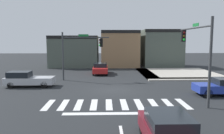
{
  "coord_description": "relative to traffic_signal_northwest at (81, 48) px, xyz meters",
  "views": [
    {
      "loc": [
        -0.77,
        -19.84,
        4.43
      ],
      "look_at": [
        -0.15,
        1.09,
        1.97
      ],
      "focal_mm": 36.2,
      "sensor_mm": 36.0,
      "label": 1
    }
  ],
  "objects": [
    {
      "name": "ground_plane",
      "position": [
        3.52,
        -5.36,
        -3.65
      ],
      "size": [
        120.0,
        120.0,
        0.0
      ],
      "primitive_type": "plane",
      "color": "#232628"
    },
    {
      "name": "crosswalk_near",
      "position": [
        3.52,
        -9.86,
        -3.64
      ],
      "size": [
        9.91,
        2.73,
        0.01
      ],
      "color": "silver",
      "rests_on": "ground_plane"
    },
    {
      "name": "bike_detector_marking",
      "position": [
        5.33,
        -14.0,
        -3.64
      ],
      "size": [
        0.93,
        0.93,
        0.01
      ],
      "color": "yellow",
      "rests_on": "ground_plane"
    },
    {
      "name": "curb_corner_northeast",
      "position": [
        12.01,
        4.06,
        -3.57
      ],
      "size": [
        10.0,
        10.6,
        0.15
      ],
      "color": "#B2AA9E",
      "rests_on": "ground_plane"
    },
    {
      "name": "storefront_row",
      "position": [
        4.65,
        13.68,
        -0.71
      ],
      "size": [
        22.09,
        6.42,
        6.25
      ],
      "color": "#4C564C",
      "rests_on": "ground_plane"
    },
    {
      "name": "traffic_signal_northwest",
      "position": [
        0.0,
        0.0,
        0.0
      ],
      "size": [
        5.22,
        0.32,
        5.36
      ],
      "color": "#383A3D",
      "rests_on": "ground_plane"
    },
    {
      "name": "traffic_signal_southeast",
      "position": [
        9.54,
        -8.6,
        0.44
      ],
      "size": [
        0.32,
        5.97,
        5.97
      ],
      "rotation": [
        0.0,
        0.0,
        1.57
      ],
      "color": "#383A3D",
      "rests_on": "ground_plane"
    },
    {
      "name": "car_blue",
      "position": [
        12.23,
        -7.45,
        -2.93
      ],
      "size": [
        4.19,
        1.83,
        1.4
      ],
      "rotation": [
        0.0,
        0.0,
        3.14
      ],
      "color": "#23389E",
      "rests_on": "ground_plane"
    },
    {
      "name": "car_maroon",
      "position": [
        5.32,
        -16.53,
        -2.9
      ],
      "size": [
        1.87,
        4.7,
        1.48
      ],
      "rotation": [
        0.0,
        0.0,
        1.57
      ],
      "color": "maroon",
      "rests_on": "ground_plane"
    },
    {
      "name": "car_red",
      "position": [
        2.09,
        4.75,
        -2.91
      ],
      "size": [
        1.92,
        4.31,
        1.45
      ],
      "rotation": [
        0.0,
        0.0,
        -1.57
      ],
      "color": "red",
      "rests_on": "ground_plane"
    },
    {
      "name": "car_silver",
      "position": [
        -4.79,
        -3.47,
        -2.92
      ],
      "size": [
        4.56,
        1.72,
        1.47
      ],
      "color": "#B7BABF",
      "rests_on": "ground_plane"
    }
  ]
}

